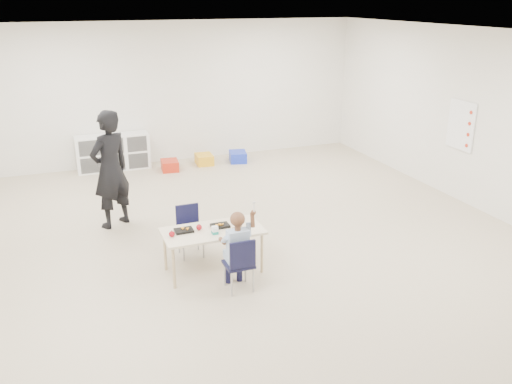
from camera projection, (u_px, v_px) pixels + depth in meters
name	position (u px, v px, depth m)	size (l,w,h in m)	color
room	(244.00, 149.00, 6.90)	(9.00, 9.02, 2.80)	#B9A98E
table	(213.00, 250.00, 6.67)	(1.22, 0.61, 0.56)	beige
chair_near	(239.00, 263.00, 6.24)	(0.33, 0.30, 0.67)	black
chair_far	(190.00, 232.00, 7.06)	(0.33, 0.30, 0.67)	black
child	(238.00, 248.00, 6.17)	(0.45, 0.45, 1.06)	#9CB3D4
lunch_tray_near	(220.00, 226.00, 6.66)	(0.22, 0.16, 0.03)	black
lunch_tray_far	(184.00, 231.00, 6.52)	(0.22, 0.16, 0.03)	black
milk_carton	(215.00, 231.00, 6.43)	(0.07, 0.07, 0.10)	white
bread_roll	(238.00, 227.00, 6.59)	(0.09, 0.09, 0.07)	tan
apple_near	(199.00, 227.00, 6.56)	(0.07, 0.07, 0.07)	maroon
apple_far	(172.00, 234.00, 6.37)	(0.07, 0.07, 0.07)	maroon
cubby_shelf	(113.00, 152.00, 10.61)	(1.40, 0.40, 0.70)	white
rules_poster	(461.00, 125.00, 8.82)	(0.02, 0.60, 0.80)	white
adult	(110.00, 170.00, 7.83)	(0.64, 0.42, 1.74)	black
bin_red	(170.00, 165.00, 10.63)	(0.32, 0.41, 0.20)	red
bin_yellow	(204.00, 159.00, 11.02)	(0.32, 0.42, 0.20)	gold
bin_blue	(238.00, 157.00, 11.20)	(0.33, 0.43, 0.21)	#1931C1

